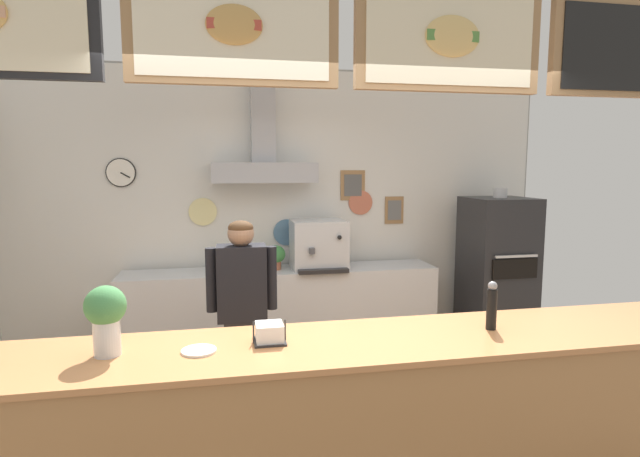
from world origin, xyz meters
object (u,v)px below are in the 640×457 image
(basil_vase, at_px, (106,317))
(potted_oregano, at_px, (225,259))
(pizza_oven, at_px, (497,274))
(espresso_machine, at_px, (319,245))
(napkin_holder, at_px, (269,334))
(condiment_plate, at_px, (199,351))
(potted_basil, at_px, (276,256))
(pepper_grinder, at_px, (492,306))
(shop_worker, at_px, (242,316))

(basil_vase, bearing_deg, potted_oregano, 77.11)
(pizza_oven, xyz_separation_m, espresso_machine, (-1.89, 0.19, 0.35))
(napkin_holder, height_order, condiment_plate, napkin_holder)
(pizza_oven, xyz_separation_m, napkin_holder, (-2.64, -2.33, 0.31))
(potted_basil, xyz_separation_m, pepper_grinder, (0.89, -2.59, 0.15))
(shop_worker, xyz_separation_m, potted_oregano, (-0.10, 1.26, 0.20))
(pizza_oven, bearing_deg, condiment_plate, -141.19)
(potted_basil, bearing_deg, pizza_oven, -5.42)
(espresso_machine, height_order, potted_oregano, espresso_machine)
(basil_vase, height_order, condiment_plate, basil_vase)
(pizza_oven, xyz_separation_m, condiment_plate, (-2.99, -2.40, 0.27))
(shop_worker, bearing_deg, napkin_holder, 95.30)
(espresso_machine, height_order, basil_vase, basil_vase)
(pizza_oven, xyz_separation_m, pepper_grinder, (-1.43, -2.36, 0.40))
(potted_oregano, bearing_deg, pizza_oven, -3.68)
(shop_worker, bearing_deg, basil_vase, 63.44)
(potted_basil, bearing_deg, condiment_plate, -104.17)
(potted_oregano, xyz_separation_m, basil_vase, (-0.58, -2.54, 0.21))
(potted_oregano, relative_size, napkin_holder, 1.46)
(espresso_machine, relative_size, potted_oregano, 2.25)
(pizza_oven, height_order, potted_oregano, pizza_oven)
(espresso_machine, xyz_separation_m, napkin_holder, (-0.75, -2.53, -0.04))
(shop_worker, bearing_deg, potted_oregano, -83.76)
(basil_vase, distance_m, napkin_holder, 0.78)
(espresso_machine, xyz_separation_m, potted_basil, (-0.44, 0.03, -0.10))
(pepper_grinder, bearing_deg, potted_basil, 108.97)
(espresso_machine, distance_m, basil_vase, 2.97)
(espresso_machine, relative_size, condiment_plate, 3.30)
(shop_worker, xyz_separation_m, condiment_plate, (-0.26, -1.32, 0.24))
(pepper_grinder, height_order, basil_vase, basil_vase)
(pepper_grinder, xyz_separation_m, napkin_holder, (-1.20, 0.03, -0.09))
(potted_oregano, bearing_deg, napkin_holder, -85.82)
(potted_basil, xyz_separation_m, condiment_plate, (-0.66, -2.62, 0.03))
(pepper_grinder, height_order, napkin_holder, pepper_grinder)
(potted_oregano, relative_size, basil_vase, 0.74)
(potted_oregano, distance_m, condiment_plate, 2.59)
(pizza_oven, bearing_deg, basil_vase, -145.29)
(shop_worker, relative_size, pepper_grinder, 5.92)
(pizza_oven, distance_m, condiment_plate, 3.84)
(potted_basil, xyz_separation_m, potted_oregano, (-0.50, -0.04, -0.01))
(napkin_holder, bearing_deg, potted_oregano, 94.18)
(pizza_oven, height_order, potted_basil, pizza_oven)
(pizza_oven, distance_m, pepper_grinder, 2.79)
(pizza_oven, relative_size, condiment_plate, 10.41)
(pizza_oven, relative_size, basil_vase, 5.20)
(shop_worker, relative_size, napkin_holder, 9.37)
(napkin_holder, xyz_separation_m, condiment_plate, (-0.35, -0.07, -0.04))
(pizza_oven, relative_size, napkin_holder, 10.34)
(shop_worker, height_order, basil_vase, shop_worker)
(napkin_holder, bearing_deg, potted_basil, 82.94)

